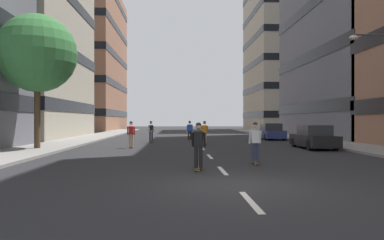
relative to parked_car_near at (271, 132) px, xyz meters
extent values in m
plane|color=#28282B|center=(-7.18, -1.01, -0.70)|extent=(133.09, 133.09, 0.00)
cube|color=gray|center=(-17.38, 1.77, -0.63)|extent=(3.62, 61.00, 0.14)
cube|color=gray|center=(3.01, 1.77, -0.63)|extent=(3.62, 61.00, 0.14)
cube|color=silver|center=(-7.18, -25.19, -0.70)|extent=(0.16, 2.20, 0.01)
cube|color=silver|center=(-7.18, -20.19, -0.70)|extent=(0.16, 2.20, 0.01)
cube|color=silver|center=(-7.18, -15.19, -0.70)|extent=(0.16, 2.20, 0.01)
cube|color=silver|center=(-7.18, -10.19, -0.70)|extent=(0.16, 2.20, 0.01)
cube|color=silver|center=(-7.18, -5.19, -0.70)|extent=(0.16, 2.20, 0.01)
cube|color=silver|center=(-7.18, -0.19, -0.70)|extent=(0.16, 2.20, 0.01)
cube|color=silver|center=(-7.18, 4.81, -0.70)|extent=(0.16, 2.20, 0.01)
cube|color=silver|center=(-7.18, 9.81, -0.70)|extent=(0.16, 2.20, 0.01)
cube|color=silver|center=(-7.18, 14.81, -0.70)|extent=(0.16, 2.20, 0.01)
cube|color=silver|center=(-7.18, 19.81, -0.70)|extent=(0.16, 2.20, 0.01)
cube|color=silver|center=(-7.18, 24.81, -0.70)|extent=(0.16, 2.20, 0.01)
cube|color=#B2A893|center=(-25.57, 3.66, 9.86)|extent=(12.76, 17.03, 21.13)
cube|color=black|center=(-25.57, 3.66, 2.47)|extent=(12.88, 17.15, 1.10)
cube|color=black|center=(-25.57, 3.66, 7.75)|extent=(12.88, 17.15, 1.10)
cube|color=black|center=(-25.57, 3.66, 13.03)|extent=(12.88, 17.15, 1.10)
cube|color=#9E6B51|center=(-25.57, 30.76, 11.58)|extent=(12.76, 22.39, 24.56)
cube|color=black|center=(-25.57, 30.76, 2.25)|extent=(12.88, 22.51, 1.10)
cube|color=black|center=(-25.57, 30.76, 7.16)|extent=(12.88, 22.51, 1.10)
cube|color=black|center=(-25.57, 30.76, 12.07)|extent=(12.88, 22.51, 1.10)
cube|color=black|center=(-25.57, 30.76, 16.98)|extent=(12.88, 22.51, 1.10)
cube|color=black|center=(-25.57, 30.76, 21.90)|extent=(12.88, 22.51, 1.10)
cube|color=black|center=(11.20, 3.66, 2.43)|extent=(12.88, 20.16, 1.10)
cube|color=black|center=(11.20, 3.66, 7.64)|extent=(12.88, 20.16, 1.10)
cube|color=black|center=(11.20, 3.66, 12.84)|extent=(12.88, 20.16, 1.10)
cube|color=#B2A893|center=(11.20, 30.76, 15.13)|extent=(12.76, 17.29, 31.66)
cube|color=black|center=(11.20, 30.76, 2.01)|extent=(12.88, 17.41, 1.10)
cube|color=black|center=(11.20, 30.76, 6.54)|extent=(12.88, 17.41, 1.10)
cube|color=black|center=(11.20, 30.76, 11.06)|extent=(12.88, 17.41, 1.10)
cube|color=black|center=(11.20, 30.76, 15.58)|extent=(12.88, 17.41, 1.10)
cube|color=black|center=(11.20, 30.76, 20.10)|extent=(12.88, 17.41, 1.10)
cube|color=navy|center=(0.00, 0.04, -0.17)|extent=(1.80, 4.40, 0.70)
cube|color=#2D3338|center=(0.00, -0.11, 0.50)|extent=(1.60, 2.10, 0.64)
cylinder|color=black|center=(-0.80, 1.49, -0.38)|extent=(0.22, 0.64, 0.64)
cylinder|color=black|center=(0.80, 1.49, -0.38)|extent=(0.22, 0.64, 0.64)
cylinder|color=black|center=(-0.80, -1.41, -0.38)|extent=(0.22, 0.64, 0.64)
cylinder|color=black|center=(0.80, -1.41, -0.38)|extent=(0.22, 0.64, 0.64)
cube|color=black|center=(0.00, -10.51, -0.17)|extent=(1.80, 4.40, 0.70)
cube|color=#2D3338|center=(0.00, -10.66, 0.50)|extent=(1.60, 2.10, 0.64)
cylinder|color=black|center=(-0.80, -9.06, -0.38)|extent=(0.22, 0.64, 0.64)
cylinder|color=black|center=(0.80, -9.06, -0.38)|extent=(0.22, 0.64, 0.64)
cylinder|color=black|center=(-0.80, -11.96, -0.38)|extent=(0.22, 0.64, 0.64)
cylinder|color=black|center=(0.80, -11.96, -0.38)|extent=(0.22, 0.64, 0.64)
cylinder|color=#4C3823|center=(-17.38, -11.04, 1.51)|extent=(0.36, 0.36, 4.13)
sphere|color=#387A3D|center=(-17.38, -11.04, 5.23)|extent=(4.74, 4.74, 4.74)
cylinder|color=#3F3F44|center=(1.75, -14.10, 5.84)|extent=(1.80, 0.10, 0.10)
ellipsoid|color=silver|center=(0.85, -14.10, 5.69)|extent=(0.50, 0.30, 0.24)
cube|color=brown|center=(-7.69, -1.65, -0.62)|extent=(0.24, 0.91, 0.02)
cylinder|color=#D8BF4C|center=(-7.70, -1.33, -0.66)|extent=(0.18, 0.08, 0.07)
cylinder|color=#D8BF4C|center=(-7.67, -1.96, -0.66)|extent=(0.18, 0.08, 0.07)
cylinder|color=black|center=(-7.78, -1.65, -0.21)|extent=(0.15, 0.15, 0.80)
cylinder|color=black|center=(-7.60, -1.64, -0.21)|extent=(0.15, 0.15, 0.80)
cube|color=blue|center=(-7.69, -1.65, 0.47)|extent=(0.33, 0.21, 0.55)
cylinder|color=blue|center=(-7.91, -1.60, 0.44)|extent=(0.10, 0.23, 0.55)
cylinder|color=blue|center=(-7.47, -1.59, 0.44)|extent=(0.10, 0.23, 0.55)
sphere|color=#997051|center=(-7.69, -1.63, 0.92)|extent=(0.22, 0.22, 0.22)
sphere|color=black|center=(-7.69, -1.63, 0.97)|extent=(0.21, 0.21, 0.21)
cube|color=brown|center=(-8.07, -20.11, -0.62)|extent=(0.39, 0.92, 0.02)
cylinder|color=#D8BF4C|center=(-8.00, -19.80, -0.66)|extent=(0.19, 0.11, 0.07)
cylinder|color=#D8BF4C|center=(-8.13, -20.42, -0.66)|extent=(0.19, 0.11, 0.07)
cylinder|color=black|center=(-8.15, -20.09, -0.21)|extent=(0.17, 0.17, 0.80)
cylinder|color=black|center=(-7.98, -20.13, -0.21)|extent=(0.17, 0.17, 0.80)
cube|color=black|center=(-8.07, -20.11, 0.47)|extent=(0.36, 0.26, 0.55)
cylinder|color=black|center=(-8.27, -20.01, 0.44)|extent=(0.14, 0.24, 0.55)
cylinder|color=black|center=(-7.84, -20.11, 0.44)|extent=(0.14, 0.24, 0.55)
sphere|color=tan|center=(-8.06, -20.09, 0.92)|extent=(0.22, 0.22, 0.22)
sphere|color=black|center=(-8.06, -20.09, 0.97)|extent=(0.21, 0.21, 0.21)
cube|color=brown|center=(-10.96, -3.71, -0.62)|extent=(0.39, 0.92, 0.02)
cylinder|color=#D8BF4C|center=(-11.03, -3.40, -0.66)|extent=(0.19, 0.11, 0.07)
cylinder|color=#D8BF4C|center=(-10.89, -4.02, -0.66)|extent=(0.19, 0.11, 0.07)
cylinder|color=#2D334C|center=(-11.04, -3.73, -0.21)|extent=(0.17, 0.17, 0.80)
cylinder|color=#2D334C|center=(-10.87, -3.69, -0.21)|extent=(0.17, 0.17, 0.80)
cube|color=white|center=(-10.96, -3.71, 0.47)|extent=(0.36, 0.26, 0.55)
cylinder|color=white|center=(-11.18, -3.71, 0.44)|extent=(0.14, 0.24, 0.55)
cylinder|color=white|center=(-10.75, -3.61, 0.44)|extent=(0.14, 0.24, 0.55)
sphere|color=#997051|center=(-10.96, -3.69, 0.92)|extent=(0.22, 0.22, 0.22)
sphere|color=black|center=(-10.96, -3.69, 0.97)|extent=(0.21, 0.21, 0.21)
cube|color=black|center=(-10.92, -3.88, 0.50)|extent=(0.29, 0.21, 0.40)
cube|color=brown|center=(-11.88, -9.41, -0.62)|extent=(0.31, 0.92, 0.02)
cylinder|color=#D8BF4C|center=(-11.92, -9.10, -0.66)|extent=(0.19, 0.09, 0.07)
cylinder|color=#D8BF4C|center=(-11.84, -9.73, -0.66)|extent=(0.19, 0.09, 0.07)
cylinder|color=tan|center=(-11.97, -9.42, -0.21)|extent=(0.16, 0.16, 0.80)
cylinder|color=tan|center=(-11.79, -9.40, -0.21)|extent=(0.16, 0.16, 0.80)
cube|color=red|center=(-11.88, -9.41, 0.47)|extent=(0.34, 0.24, 0.55)
cylinder|color=red|center=(-12.10, -9.39, 0.44)|extent=(0.12, 0.24, 0.55)
cylinder|color=red|center=(-11.67, -9.34, 0.44)|extent=(0.12, 0.24, 0.55)
sphere|color=beige|center=(-11.88, -9.39, 0.92)|extent=(0.22, 0.22, 0.22)
sphere|color=black|center=(-11.88, -9.39, 0.97)|extent=(0.21, 0.21, 0.21)
cube|color=#A52626|center=(-11.86, -9.59, 0.50)|extent=(0.28, 0.19, 0.40)
cube|color=brown|center=(-6.75, -6.36, -0.62)|extent=(0.37, 0.92, 0.02)
cylinder|color=#D8BF4C|center=(-6.69, -6.05, -0.66)|extent=(0.19, 0.10, 0.07)
cylinder|color=#D8BF4C|center=(-6.81, -6.68, -0.66)|extent=(0.19, 0.10, 0.07)
cylinder|color=tan|center=(-6.84, -6.35, -0.21)|extent=(0.16, 0.16, 0.80)
cylinder|color=tan|center=(-6.66, -6.38, -0.21)|extent=(0.16, 0.16, 0.80)
cube|color=orange|center=(-6.75, -6.36, 0.47)|extent=(0.35, 0.26, 0.55)
cylinder|color=orange|center=(-6.96, -6.27, 0.44)|extent=(0.13, 0.24, 0.55)
cylinder|color=orange|center=(-6.53, -6.36, 0.44)|extent=(0.13, 0.24, 0.55)
sphere|color=#997051|center=(-6.75, -6.34, 0.92)|extent=(0.22, 0.22, 0.22)
sphere|color=black|center=(-6.75, -6.34, 0.97)|extent=(0.21, 0.21, 0.21)
cube|color=brown|center=(-5.55, -18.35, -0.62)|extent=(0.24, 0.91, 0.02)
cylinder|color=#D8BF4C|center=(-5.54, -18.03, -0.66)|extent=(0.18, 0.08, 0.07)
cylinder|color=#D8BF4C|center=(-5.57, -18.67, -0.66)|extent=(0.18, 0.08, 0.07)
cylinder|color=#2D334C|center=(-5.64, -18.35, -0.21)|extent=(0.15, 0.15, 0.80)
cylinder|color=#2D334C|center=(-5.46, -18.36, -0.21)|extent=(0.15, 0.15, 0.80)
cube|color=white|center=(-5.55, -18.35, 0.47)|extent=(0.33, 0.22, 0.55)
cylinder|color=white|center=(-5.77, -18.29, 0.44)|extent=(0.10, 0.23, 0.55)
cylinder|color=white|center=(-5.33, -18.31, 0.44)|extent=(0.10, 0.23, 0.55)
sphere|color=beige|center=(-5.55, -18.33, 0.92)|extent=(0.22, 0.22, 0.22)
sphere|color=black|center=(-5.55, -18.33, 0.97)|extent=(0.21, 0.21, 0.21)
camera|label=1|loc=(-8.89, -33.32, 1.19)|focal=33.53mm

